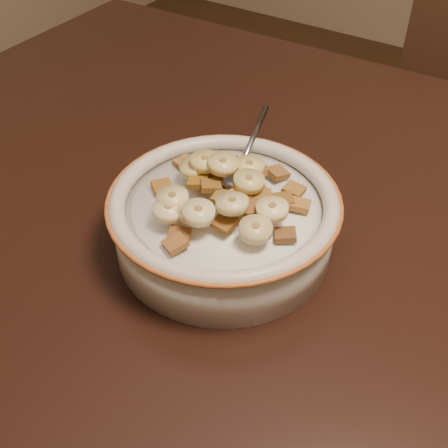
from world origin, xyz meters
The scene contains 42 objects.
table centered at (0.00, 0.00, 0.73)m, with size 1.40×0.90×0.04m, color black.
cereal_bowl centered at (-0.12, -0.06, 0.78)m, with size 0.23×0.23×0.05m, color beige.
milk centered at (-0.12, -0.06, 0.80)m, with size 0.19×0.19×0.00m, color white.
spoon centered at (-0.13, -0.03, 0.81)m, with size 0.04×0.05×0.01m, color #8F93A2.
cereal_square_0 centered at (-0.05, -0.03, 0.81)m, with size 0.02×0.02×0.01m, color #9C6935.
cereal_square_1 centered at (-0.11, -0.07, 0.83)m, with size 0.02×0.02×0.01m, color brown.
cereal_square_2 centered at (-0.09, -0.05, 0.82)m, with size 0.02×0.02×0.01m, color brown.
cereal_square_3 centered at (-0.17, -0.02, 0.81)m, with size 0.02×0.02×0.01m, color brown.
cereal_square_4 centered at (-0.10, -0.06, 0.82)m, with size 0.02×0.02×0.01m, color olive.
cereal_square_5 centered at (-0.14, -0.01, 0.81)m, with size 0.02×0.02×0.01m, color brown.
cereal_square_6 centered at (-0.15, -0.04, 0.82)m, with size 0.02×0.02×0.01m, color olive.
cereal_square_7 centered at (-0.04, -0.07, 0.81)m, with size 0.02×0.02×0.01m, color brown.
cereal_square_8 centered at (-0.16, -0.02, 0.82)m, with size 0.02×0.02×0.01m, color brown.
cereal_square_9 centered at (-0.16, -0.04, 0.82)m, with size 0.02×0.02×0.01m, color brown.
cereal_square_10 centered at (-0.14, -0.05, 0.82)m, with size 0.02×0.02×0.01m, color brown.
cereal_square_11 centered at (-0.14, -0.11, 0.81)m, with size 0.02×0.02×0.01m, color brown.
cereal_square_12 centered at (-0.12, 0.00, 0.81)m, with size 0.02×0.02×0.01m, color brown.
cereal_square_13 centered at (-0.07, -0.03, 0.81)m, with size 0.02×0.02×0.01m, color brown.
cereal_square_14 centered at (-0.09, -0.10, 0.82)m, with size 0.02×0.02×0.01m, color brown.
cereal_square_15 centered at (-0.08, -0.05, 0.82)m, with size 0.02×0.02×0.01m, color brown.
cereal_square_16 centered at (-0.19, -0.03, 0.81)m, with size 0.02×0.02×0.01m, color #996125.
cereal_square_17 centered at (-0.15, -0.07, 0.82)m, with size 0.02×0.02×0.01m, color brown.
cereal_square_18 centered at (-0.18, -0.08, 0.81)m, with size 0.02×0.02×0.01m, color brown.
cereal_square_19 centered at (-0.08, -0.07, 0.82)m, with size 0.02×0.02×0.01m, color brown.
cereal_square_20 centered at (-0.07, -0.01, 0.81)m, with size 0.02×0.02×0.01m, color brown.
cereal_square_21 centered at (-0.12, -0.14, 0.81)m, with size 0.02×0.02×0.01m, color brown.
cereal_square_22 centered at (-0.12, -0.13, 0.81)m, with size 0.02×0.02×0.01m, color brown.
cereal_square_23 centered at (-0.13, -0.07, 0.83)m, with size 0.02×0.02×0.01m, color brown.
cereal_square_24 centered at (-0.09, 0.01, 0.81)m, with size 0.02×0.02×0.01m, color brown.
cereal_square_25 centered at (-0.11, 0.00, 0.81)m, with size 0.02×0.02×0.01m, color #93582E.
banana_slice_0 centered at (-0.10, -0.05, 0.83)m, with size 0.03×0.03×0.01m, color #D6C775.
banana_slice_1 centered at (-0.06, -0.09, 0.82)m, with size 0.03×0.03×0.01m, color beige.
banana_slice_2 centered at (-0.15, -0.04, 0.84)m, with size 0.03×0.03×0.01m, color #DAC16F.
banana_slice_3 centered at (-0.11, -0.02, 0.83)m, with size 0.03×0.03×0.01m, color #E1BF6D.
banana_slice_4 centered at (-0.06, -0.06, 0.83)m, with size 0.03×0.03×0.01m, color #FFE3A8.
banana_slice_5 centered at (-0.11, -0.11, 0.83)m, with size 0.03×0.03×0.01m, color beige.
banana_slice_6 centered at (-0.16, -0.05, 0.83)m, with size 0.03×0.03×0.01m, color #E0D57D.
banana_slice_7 centered at (-0.14, -0.12, 0.83)m, with size 0.03×0.03×0.01m, color beige.
banana_slice_8 centered at (-0.13, -0.04, 0.84)m, with size 0.03×0.03×0.01m, color #E9C474.
banana_slice_9 centered at (-0.12, -0.11, 0.83)m, with size 0.03×0.03×0.01m, color #FFE886.
banana_slice_10 centered at (-0.15, -0.10, 0.83)m, with size 0.03×0.03×0.01m, color beige.
banana_slice_11 centered at (-0.09, -0.09, 0.84)m, with size 0.03×0.03×0.01m, color beige.
Camera 1 is at (0.12, -0.43, 1.17)m, focal length 45.00 mm.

